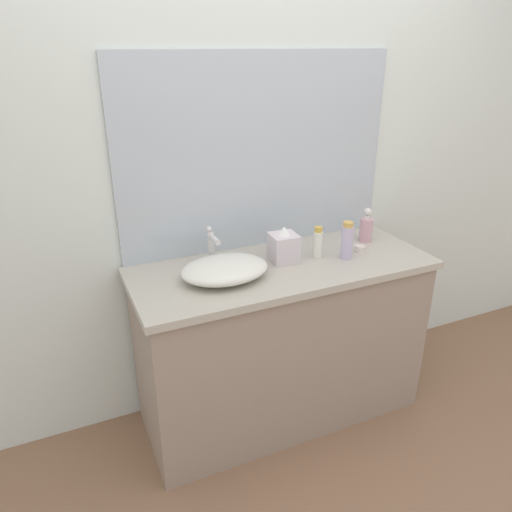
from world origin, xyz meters
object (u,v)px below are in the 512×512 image
object	(u,v)px
tissue_box	(284,246)
candle_jar	(360,249)
lotion_bottle	(347,241)
perfume_bottle	(318,243)
soap_dispenser	(366,228)
sink_basin	(225,269)

from	to	relation	value
tissue_box	candle_jar	bearing A→B (deg)	-7.69
lotion_bottle	perfume_bottle	distance (m)	0.14
soap_dispenser	perfume_bottle	distance (m)	0.35
lotion_bottle	tissue_box	xyz separation A→B (m)	(-0.29, 0.09, -0.01)
sink_basin	lotion_bottle	size ratio (longest dim) A/B	2.12
sink_basin	tissue_box	xyz separation A→B (m)	(0.32, 0.06, 0.03)
soap_dispenser	lotion_bottle	world-z (taller)	lotion_bottle
perfume_bottle	sink_basin	bearing A→B (deg)	-175.40
sink_basin	candle_jar	world-z (taller)	sink_basin
soap_dispenser	tissue_box	bearing A→B (deg)	-173.88
soap_dispenser	candle_jar	xyz separation A→B (m)	(-0.11, -0.11, -0.06)
candle_jar	lotion_bottle	bearing A→B (deg)	-159.93
sink_basin	lotion_bottle	world-z (taller)	lotion_bottle
perfume_bottle	candle_jar	xyz separation A→B (m)	(0.23, -0.03, -0.06)
sink_basin	perfume_bottle	xyz separation A→B (m)	(0.50, 0.04, 0.03)
lotion_bottle	tissue_box	size ratio (longest dim) A/B	1.06
perfume_bottle	tissue_box	xyz separation A→B (m)	(-0.18, 0.02, 0.00)
sink_basin	candle_jar	size ratio (longest dim) A/B	7.69
sink_basin	tissue_box	distance (m)	0.33
tissue_box	lotion_bottle	bearing A→B (deg)	-17.83
tissue_box	candle_jar	world-z (taller)	tissue_box
lotion_bottle	sink_basin	bearing A→B (deg)	176.89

